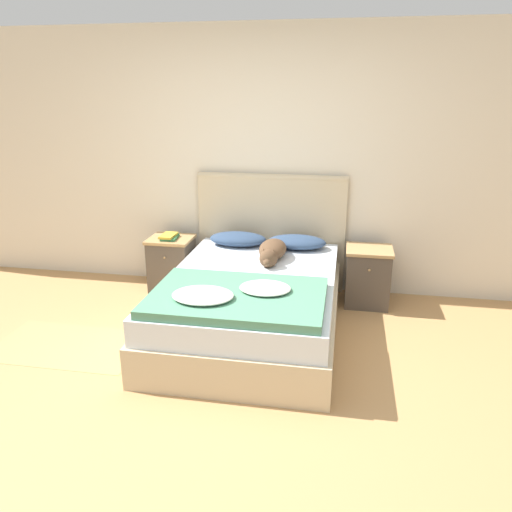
{
  "coord_description": "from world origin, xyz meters",
  "views": [
    {
      "loc": [
        0.81,
        -2.74,
        1.96
      ],
      "look_at": [
        0.09,
        1.22,
        0.61
      ],
      "focal_mm": 35.0,
      "sensor_mm": 36.0,
      "label": 1
    }
  ],
  "objects_px": {
    "nightstand_right": "(368,276)",
    "book_stack": "(169,236)",
    "nightstand_left": "(172,264)",
    "pillow_right": "(297,242)",
    "pillow_left": "(238,239)",
    "dog": "(272,251)",
    "bed": "(252,304)"
  },
  "relations": [
    {
      "from": "bed",
      "to": "book_stack",
      "type": "height_order",
      "value": "book_stack"
    },
    {
      "from": "bed",
      "to": "pillow_left",
      "type": "xyz_separation_m",
      "value": [
        -0.29,
        0.8,
        0.32
      ]
    },
    {
      "from": "pillow_right",
      "to": "nightstand_right",
      "type": "bearing_deg",
      "value": -2.4
    },
    {
      "from": "pillow_right",
      "to": "book_stack",
      "type": "height_order",
      "value": "pillow_right"
    },
    {
      "from": "bed",
      "to": "nightstand_right",
      "type": "height_order",
      "value": "nightstand_right"
    },
    {
      "from": "nightstand_left",
      "to": "pillow_right",
      "type": "distance_m",
      "value": 1.29
    },
    {
      "from": "pillow_left",
      "to": "dog",
      "type": "xyz_separation_m",
      "value": [
        0.39,
        -0.37,
        0.02
      ]
    },
    {
      "from": "bed",
      "to": "pillow_left",
      "type": "distance_m",
      "value": 0.91
    },
    {
      "from": "pillow_left",
      "to": "pillow_right",
      "type": "xyz_separation_m",
      "value": [
        0.58,
        0.0,
        0.0
      ]
    },
    {
      "from": "pillow_right",
      "to": "dog",
      "type": "height_order",
      "value": "dog"
    },
    {
      "from": "pillow_left",
      "to": "dog",
      "type": "distance_m",
      "value": 0.54
    },
    {
      "from": "pillow_left",
      "to": "dog",
      "type": "bearing_deg",
      "value": -43.43
    },
    {
      "from": "pillow_right",
      "to": "bed",
      "type": "bearing_deg",
      "value": -109.8
    },
    {
      "from": "pillow_left",
      "to": "nightstand_right",
      "type": "bearing_deg",
      "value": -1.3
    },
    {
      "from": "nightstand_left",
      "to": "pillow_left",
      "type": "distance_m",
      "value": 0.74
    },
    {
      "from": "nightstand_right",
      "to": "pillow_left",
      "type": "distance_m",
      "value": 1.29
    },
    {
      "from": "dog",
      "to": "pillow_left",
      "type": "bearing_deg",
      "value": 136.57
    },
    {
      "from": "pillow_left",
      "to": "book_stack",
      "type": "height_order",
      "value": "pillow_left"
    },
    {
      "from": "nightstand_right",
      "to": "pillow_left",
      "type": "xyz_separation_m",
      "value": [
        -1.26,
        0.03,
        0.29
      ]
    },
    {
      "from": "nightstand_right",
      "to": "book_stack",
      "type": "distance_m",
      "value": 1.97
    },
    {
      "from": "nightstand_right",
      "to": "pillow_right",
      "type": "xyz_separation_m",
      "value": [
        -0.68,
        0.03,
        0.29
      ]
    },
    {
      "from": "nightstand_left",
      "to": "pillow_right",
      "type": "bearing_deg",
      "value": 1.3
    },
    {
      "from": "bed",
      "to": "pillow_left",
      "type": "bearing_deg",
      "value": 109.8
    },
    {
      "from": "nightstand_left",
      "to": "pillow_left",
      "type": "xyz_separation_m",
      "value": [
        0.68,
        0.03,
        0.29
      ]
    },
    {
      "from": "pillow_left",
      "to": "pillow_right",
      "type": "relative_size",
      "value": 1.0
    },
    {
      "from": "nightstand_left",
      "to": "pillow_right",
      "type": "relative_size",
      "value": 1.0
    },
    {
      "from": "pillow_left",
      "to": "dog",
      "type": "height_order",
      "value": "dog"
    },
    {
      "from": "dog",
      "to": "book_stack",
      "type": "xyz_separation_m",
      "value": [
        -1.08,
        0.32,
        -0.01
      ]
    },
    {
      "from": "bed",
      "to": "pillow_left",
      "type": "relative_size",
      "value": 3.67
    },
    {
      "from": "bed",
      "to": "pillow_right",
      "type": "distance_m",
      "value": 0.91
    },
    {
      "from": "nightstand_right",
      "to": "nightstand_left",
      "type": "bearing_deg",
      "value": 180.0
    },
    {
      "from": "bed",
      "to": "book_stack",
      "type": "relative_size",
      "value": 8.63
    }
  ]
}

